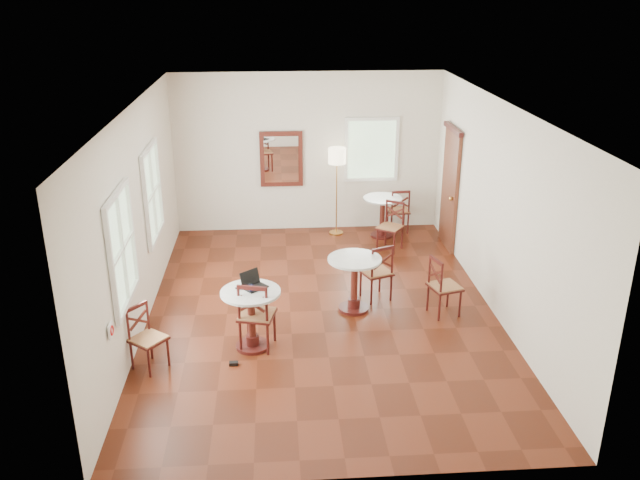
# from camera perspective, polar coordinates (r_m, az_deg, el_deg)

# --- Properties ---
(ground) EXTENTS (7.00, 7.00, 0.00)m
(ground) POSITION_cam_1_polar(r_m,az_deg,el_deg) (9.71, 0.13, -6.15)
(ground) COLOR #531D0E
(ground) RESTS_ON ground
(room_shell) EXTENTS (5.02, 7.02, 3.01)m
(room_shell) POSITION_cam_1_polar(r_m,az_deg,el_deg) (9.24, -0.36, 5.07)
(room_shell) COLOR silver
(room_shell) RESTS_ON ground
(cafe_table_near) EXTENTS (0.78, 0.78, 0.82)m
(cafe_table_near) POSITION_cam_1_polar(r_m,az_deg,el_deg) (8.61, -5.97, -6.30)
(cafe_table_near) COLOR #431410
(cafe_table_near) RESTS_ON ground
(cafe_table_mid) EXTENTS (0.78, 0.78, 0.82)m
(cafe_table_mid) POSITION_cam_1_polar(r_m,az_deg,el_deg) (9.53, 2.99, -3.32)
(cafe_table_mid) COLOR #431410
(cafe_table_mid) RESTS_ON ground
(cafe_table_back) EXTENTS (0.73, 0.73, 0.77)m
(cafe_table_back) POSITION_cam_1_polar(r_m,az_deg,el_deg) (12.36, 5.42, 2.39)
(cafe_table_back) COLOR #431410
(cafe_table_back) RESTS_ON ground
(chair_near_a) EXTENTS (0.54, 0.54, 0.96)m
(chair_near_a) POSITION_cam_1_polar(r_m,az_deg,el_deg) (8.61, -5.52, -6.47)
(chair_near_a) COLOR #431410
(chair_near_a) RESTS_ON ground
(chair_near_b) EXTENTS (0.54, 0.54, 0.83)m
(chair_near_b) POSITION_cam_1_polar(r_m,az_deg,el_deg) (8.47, -14.76, -8.20)
(chair_near_b) COLOR #431410
(chair_near_b) RESTS_ON ground
(chair_mid_a) EXTENTS (0.53, 0.53, 0.90)m
(chair_mid_a) POSITION_cam_1_polar(r_m,az_deg,el_deg) (9.90, 4.96, -2.77)
(chair_mid_a) COLOR #431410
(chair_mid_a) RESTS_ON ground
(chair_mid_b) EXTENTS (0.51, 0.51, 0.89)m
(chair_mid_b) POSITION_cam_1_polar(r_m,az_deg,el_deg) (9.59, 10.64, -3.96)
(chair_mid_b) COLOR #431410
(chair_mid_b) RESTS_ON ground
(chair_back_a) EXTENTS (0.42, 0.42, 0.86)m
(chair_back_a) POSITION_cam_1_polar(r_m,az_deg,el_deg) (12.65, 6.81, 2.57)
(chair_back_a) COLOR #431410
(chair_back_a) RESTS_ON ground
(chair_back_b) EXTENTS (0.56, 0.56, 0.88)m
(chair_back_b) POSITION_cam_1_polar(r_m,az_deg,el_deg) (11.78, 6.15, 1.18)
(chair_back_b) COLOR #431410
(chair_back_b) RESTS_ON ground
(floor_lamp) EXTENTS (0.32, 0.32, 1.67)m
(floor_lamp) POSITION_cam_1_polar(r_m,az_deg,el_deg) (12.18, 1.47, 6.80)
(floor_lamp) COLOR #BF8C3F
(floor_lamp) RESTS_ON ground
(laptop) EXTENTS (0.38, 0.37, 0.21)m
(laptop) POSITION_cam_1_polar(r_m,az_deg,el_deg) (8.55, -5.83, -3.75)
(laptop) COLOR black
(laptop) RESTS_ON cafe_table_near
(mouse) EXTENTS (0.09, 0.06, 0.03)m
(mouse) POSITION_cam_1_polar(r_m,az_deg,el_deg) (8.52, -7.08, -4.16)
(mouse) COLOR black
(mouse) RESTS_ON cafe_table_near
(navy_mug) EXTENTS (0.10, 0.07, 0.08)m
(navy_mug) POSITION_cam_1_polar(r_m,az_deg,el_deg) (8.44, -5.95, -4.20)
(navy_mug) COLOR black
(navy_mug) RESTS_ON cafe_table_near
(water_glass) EXTENTS (0.06, 0.06, 0.10)m
(water_glass) POSITION_cam_1_polar(r_m,az_deg,el_deg) (8.44, -6.14, -4.15)
(water_glass) COLOR white
(water_glass) RESTS_ON cafe_table_near
(power_adapter) EXTENTS (0.11, 0.07, 0.04)m
(power_adapter) POSITION_cam_1_polar(r_m,az_deg,el_deg) (8.49, -7.48, -10.56)
(power_adapter) COLOR black
(power_adapter) RESTS_ON ground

